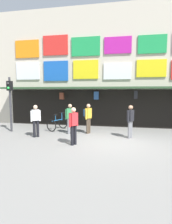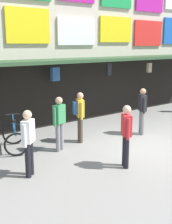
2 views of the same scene
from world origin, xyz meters
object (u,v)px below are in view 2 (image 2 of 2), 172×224
object	(u,v)px
pedestrian_in_purple	(142,109)
pedestrian_in_red	(59,121)
pedestrian_in_white	(79,113)
pedestrian_in_yellow	(126,133)
bicycle_parked	(15,138)
pedestrian_in_black	(28,140)

from	to	relation	value
pedestrian_in_purple	pedestrian_in_red	size ratio (longest dim) A/B	1.00
pedestrian_in_purple	pedestrian_in_red	distance (m)	3.28
pedestrian_in_white	pedestrian_in_red	xyz separation A→B (m)	(-0.96, -0.30, -0.04)
pedestrian_in_yellow	bicycle_parked	bearing A→B (deg)	121.58
pedestrian_in_purple	pedestrian_in_yellow	xyz separation A→B (m)	(-2.51, -1.75, 0.00)
pedestrian_in_yellow	pedestrian_in_red	bearing A→B (deg)	109.77
bicycle_parked	pedestrian_in_yellow	size ratio (longest dim) A/B	0.79
pedestrian_in_white	pedestrian_in_black	size ratio (longest dim) A/B	1.00
bicycle_parked	pedestrian_in_black	bearing A→B (deg)	-103.42
pedestrian_in_purple	pedestrian_in_red	bearing A→B (deg)	174.05
bicycle_parked	pedestrian_in_white	xyz separation A→B (m)	(2.04, -0.58, 0.59)
pedestrian_in_purple	pedestrian_in_white	bearing A→B (deg)	164.36
pedestrian_in_black	pedestrian_in_yellow	bearing A→B (deg)	-24.04
pedestrian_in_red	pedestrian_in_black	bearing A→B (deg)	-145.23
pedestrian_in_white	pedestrian_in_black	world-z (taller)	same
pedestrian_in_purple	pedestrian_in_red	xyz separation A→B (m)	(-3.27, 0.34, 0.00)
pedestrian_in_white	pedestrian_in_yellow	distance (m)	2.41
bicycle_parked	pedestrian_in_black	size ratio (longest dim) A/B	0.79
bicycle_parked	pedestrian_in_red	size ratio (longest dim) A/B	0.79
pedestrian_in_white	pedestrian_in_yellow	size ratio (longest dim) A/B	1.00
pedestrian_in_black	pedestrian_in_yellow	distance (m)	2.51
pedestrian_in_white	pedestrian_in_purple	xyz separation A→B (m)	(2.30, -0.65, -0.04)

